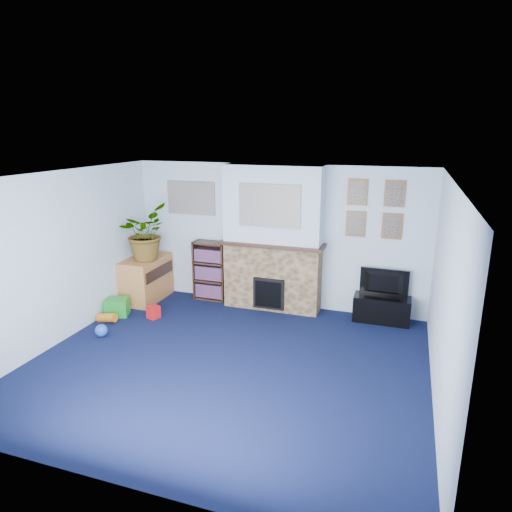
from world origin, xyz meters
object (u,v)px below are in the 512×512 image
(tv_stand, at_px, (382,308))
(television, at_px, (384,284))
(bookshelf, at_px, (211,272))
(sideboard, at_px, (146,280))

(tv_stand, height_order, television, television)
(television, height_order, bookshelf, bookshelf)
(bookshelf, xyz_separation_m, sideboard, (-1.08, -0.39, -0.15))
(tv_stand, xyz_separation_m, sideboard, (-4.04, -0.31, 0.12))
(bookshelf, distance_m, sideboard, 1.16)
(television, height_order, sideboard, television)
(television, bearing_deg, sideboard, 6.11)
(television, relative_size, bookshelf, 0.71)
(tv_stand, xyz_separation_m, television, (0.00, 0.02, 0.40))
(bookshelf, relative_size, sideboard, 1.07)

